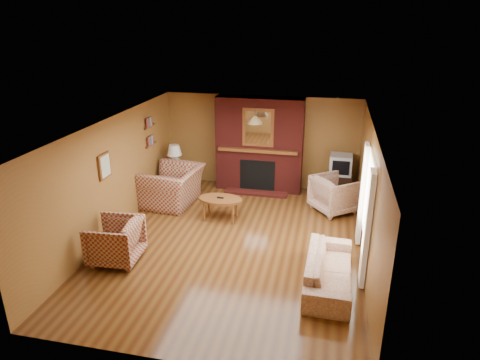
% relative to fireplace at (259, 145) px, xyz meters
% --- Properties ---
extents(floor, '(6.50, 6.50, 0.00)m').
position_rel_fireplace_xyz_m(floor, '(0.00, -2.98, -1.18)').
color(floor, '#47250F').
rests_on(floor, ground).
extents(ceiling, '(6.50, 6.50, 0.00)m').
position_rel_fireplace_xyz_m(ceiling, '(0.00, -2.98, 1.22)').
color(ceiling, white).
rests_on(ceiling, wall_back).
extents(wall_back, '(6.50, 0.00, 6.50)m').
position_rel_fireplace_xyz_m(wall_back, '(0.00, 0.27, 0.02)').
color(wall_back, olive).
rests_on(wall_back, floor).
extents(wall_front, '(6.50, 0.00, 6.50)m').
position_rel_fireplace_xyz_m(wall_front, '(0.00, -6.23, 0.02)').
color(wall_front, olive).
rests_on(wall_front, floor).
extents(wall_left, '(0.00, 6.50, 6.50)m').
position_rel_fireplace_xyz_m(wall_left, '(-2.50, -2.98, 0.02)').
color(wall_left, olive).
rests_on(wall_left, floor).
extents(wall_right, '(0.00, 6.50, 6.50)m').
position_rel_fireplace_xyz_m(wall_right, '(2.50, -2.98, 0.02)').
color(wall_right, olive).
rests_on(wall_right, floor).
extents(fireplace, '(2.20, 0.82, 2.40)m').
position_rel_fireplace_xyz_m(fireplace, '(0.00, 0.00, 0.00)').
color(fireplace, '#541512').
rests_on(fireplace, floor).
extents(window_right, '(0.10, 1.85, 2.00)m').
position_rel_fireplace_xyz_m(window_right, '(2.45, -3.18, -0.06)').
color(window_right, beige).
rests_on(window_right, wall_right).
extents(bookshelf, '(0.09, 0.55, 0.71)m').
position_rel_fireplace_xyz_m(bookshelf, '(-2.44, -1.08, 0.48)').
color(bookshelf, brown).
rests_on(bookshelf, wall_left).
extents(botanical_print, '(0.05, 0.40, 0.50)m').
position_rel_fireplace_xyz_m(botanical_print, '(-2.47, -3.28, 0.37)').
color(botanical_print, brown).
rests_on(botanical_print, wall_left).
extents(pendant_light, '(0.36, 0.36, 0.48)m').
position_rel_fireplace_xyz_m(pendant_light, '(0.00, -0.68, 0.82)').
color(pendant_light, black).
rests_on(pendant_light, ceiling).
extents(plaid_loveseat, '(1.32, 1.48, 0.90)m').
position_rel_fireplace_xyz_m(plaid_loveseat, '(-1.85, -1.40, -0.73)').
color(plaid_loveseat, maroon).
rests_on(plaid_loveseat, floor).
extents(plaid_armchair, '(0.95, 0.93, 0.81)m').
position_rel_fireplace_xyz_m(plaid_armchair, '(-1.95, -4.09, -0.78)').
color(plaid_armchair, maroon).
rests_on(plaid_armchair, floor).
extents(floral_sofa, '(0.78, 1.91, 0.55)m').
position_rel_fireplace_xyz_m(floral_sofa, '(1.90, -4.01, -0.90)').
color(floral_sofa, beige).
rests_on(floral_sofa, floor).
extents(floral_armchair, '(1.28, 1.28, 0.84)m').
position_rel_fireplace_xyz_m(floral_armchair, '(1.96, -0.99, -0.76)').
color(floral_armchair, beige).
rests_on(floral_armchair, floor).
extents(coffee_table, '(0.97, 0.60, 0.53)m').
position_rel_fireplace_xyz_m(coffee_table, '(-0.52, -1.98, -0.73)').
color(coffee_table, brown).
rests_on(coffee_table, floor).
extents(side_table, '(0.48, 0.48, 0.59)m').
position_rel_fireplace_xyz_m(side_table, '(-2.10, -0.53, -0.89)').
color(side_table, brown).
rests_on(side_table, floor).
extents(table_lamp, '(0.38, 0.38, 0.63)m').
position_rel_fireplace_xyz_m(table_lamp, '(-2.10, -0.53, -0.25)').
color(table_lamp, silver).
rests_on(table_lamp, side_table).
extents(tv_stand, '(0.59, 0.53, 0.64)m').
position_rel_fireplace_xyz_m(tv_stand, '(2.05, -0.18, -0.86)').
color(tv_stand, black).
rests_on(tv_stand, floor).
extents(crt_tv, '(0.54, 0.54, 0.48)m').
position_rel_fireplace_xyz_m(crt_tv, '(2.05, -0.19, -0.30)').
color(crt_tv, '#B0B2B8').
rests_on(crt_tv, tv_stand).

